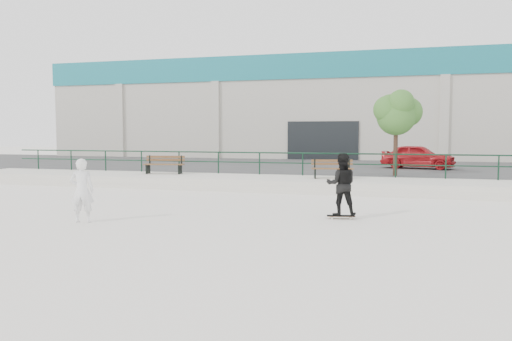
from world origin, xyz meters
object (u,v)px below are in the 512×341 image
(bench_left, at_px, (164,165))
(bench_right, at_px, (332,169))
(tree, at_px, (397,112))
(red_car, at_px, (418,156))
(standing_skater, at_px, (341,184))
(skateboard, at_px, (341,216))
(seated_skater, at_px, (82,191))

(bench_left, bearing_deg, bench_right, -10.20)
(tree, xyz_separation_m, red_car, (1.13, 4.87, -2.19))
(red_car, distance_m, standing_skater, 14.04)
(bench_right, distance_m, tree, 4.08)
(bench_right, xyz_separation_m, skateboard, (1.11, -6.90, -0.82))
(tree, distance_m, skateboard, 9.62)
(seated_skater, bearing_deg, bench_left, -96.01)
(bench_right, xyz_separation_m, standing_skater, (1.11, -6.90, 0.07))
(seated_skater, bearing_deg, standing_skater, -178.99)
(bench_left, xyz_separation_m, tree, (10.39, 1.81, 2.41))
(bench_right, bearing_deg, standing_skater, -92.87)
(tree, bearing_deg, bench_right, -141.70)
(bench_right, xyz_separation_m, seated_skater, (-5.56, -9.37, -0.03))
(skateboard, height_order, standing_skater, standing_skater)
(red_car, bearing_deg, standing_skater, -178.34)
(bench_right, distance_m, seated_skater, 10.90)
(tree, relative_size, standing_skater, 2.16)
(skateboard, relative_size, seated_skater, 0.46)
(red_car, distance_m, seated_skater, 18.71)
(red_car, bearing_deg, tree, 179.24)
(tree, xyz_separation_m, skateboard, (-1.46, -8.93, -3.26))
(standing_skater, distance_m, seated_skater, 7.11)
(red_car, height_order, standing_skater, standing_skater)
(skateboard, height_order, seated_skater, seated_skater)
(tree, bearing_deg, red_car, 76.97)
(standing_skater, bearing_deg, seated_skater, 10.75)
(bench_left, height_order, skateboard, bench_left)
(bench_right, xyz_separation_m, tree, (2.57, 2.03, 2.43))
(bench_left, relative_size, tree, 0.51)
(red_car, relative_size, skateboard, 4.70)
(bench_left, distance_m, tree, 10.82)
(standing_skater, bearing_deg, bench_right, -90.46)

